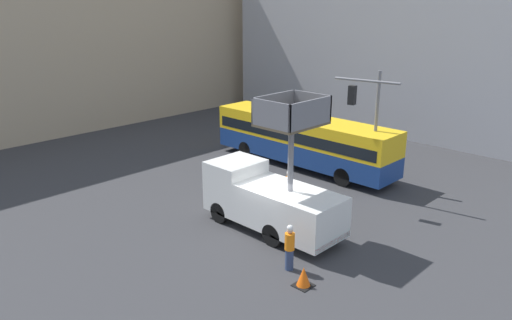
{
  "coord_description": "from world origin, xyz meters",
  "views": [
    {
      "loc": [
        -14.49,
        -13.25,
        9.81
      ],
      "look_at": [
        0.43,
        1.27,
        3.06
      ],
      "focal_mm": 35.0,
      "sensor_mm": 36.0,
      "label": 1
    }
  ],
  "objects": [
    {
      "name": "building_backdrop_far",
      "position": [
        0.0,
        26.93,
        7.38
      ],
      "size": [
        44.0,
        10.0,
        14.76
      ],
      "color": "tan",
      "rests_on": "ground_plane"
    },
    {
      "name": "building_backdrop_side",
      "position": [
        23.2,
        6.27,
        8.72
      ],
      "size": [
        10.0,
        28.0,
        17.43
      ],
      "color": "#9E9EA3",
      "rests_on": "ground_plane"
    },
    {
      "name": "traffic_light_pole",
      "position": [
        7.33,
        -0.0,
        4.24
      ],
      "size": [
        3.61,
        3.36,
        6.27
      ],
      "color": "slate",
      "rests_on": "ground_plane"
    },
    {
      "name": "ground_plane",
      "position": [
        0.0,
        0.0,
        0.0
      ],
      "size": [
        120.0,
        120.0,
        0.0
      ],
      "primitive_type": "plane",
      "color": "#333335"
    },
    {
      "name": "utility_truck",
      "position": [
        0.43,
        0.44,
        1.54
      ],
      "size": [
        2.57,
        6.58,
        6.14
      ],
      "color": "silver",
      "rests_on": "ground_plane"
    },
    {
      "name": "traffic_cone_near_truck",
      "position": [
        -2.11,
        -3.57,
        0.35
      ],
      "size": [
        0.65,
        0.65,
        0.75
      ],
      "color": "black",
      "rests_on": "ground_plane"
    },
    {
      "name": "city_bus",
      "position": [
        8.32,
        5.0,
        1.81
      ],
      "size": [
        2.56,
        12.19,
        3.06
      ],
      "rotation": [
        0.0,
        0.0,
        1.91
      ],
      "color": "navy",
      "rests_on": "ground_plane"
    },
    {
      "name": "road_worker_directing",
      "position": [
        3.13,
        1.64,
        0.9
      ],
      "size": [
        0.38,
        0.38,
        1.8
      ],
      "rotation": [
        0.0,
        0.0,
        3.1
      ],
      "color": "navy",
      "rests_on": "ground_plane"
    },
    {
      "name": "road_worker_near_truck",
      "position": [
        -1.59,
        -2.45,
        0.92
      ],
      "size": [
        0.38,
        0.38,
        1.84
      ],
      "rotation": [
        0.0,
        0.0,
        0.4
      ],
      "color": "navy",
      "rests_on": "ground_plane"
    }
  ]
}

